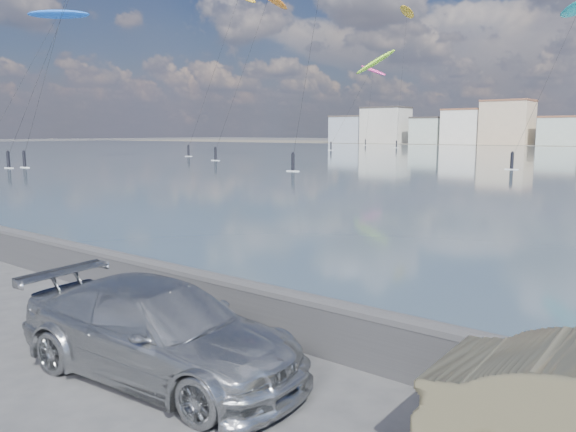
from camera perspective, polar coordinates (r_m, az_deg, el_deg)
The scene contains 7 objects.
ground at distance 10.59m, azimuth -18.56°, elevation -13.90°, with size 700.00×700.00×0.00m, color #333335.
seawall at distance 11.97m, azimuth -7.72°, elevation -7.97°, with size 400.00×0.36×1.08m.
car_silver at distance 9.54m, azimuth -12.92°, elevation -11.29°, with size 2.14×5.26×1.53m, color #A9ACAF.
kitesurfer_0 at distance 162.68m, azimuth 12.00°, elevation 19.48°, with size 5.45×14.02×37.38m.
kitesurfer_4 at distance 138.64m, azimuth 8.87°, elevation 15.15°, with size 9.29×17.11×23.99m.
kitesurfer_5 at distance 106.42m, azimuth -22.34°, elevation 18.33°, with size 10.42×18.65×24.33m.
kitesurfer_16 at distance 190.54m, azimuth 8.65°, elevation 14.34°, with size 9.69×8.94×26.36m.
Camera 1 is at (8.33, -5.21, 3.95)m, focal length 35.00 mm.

